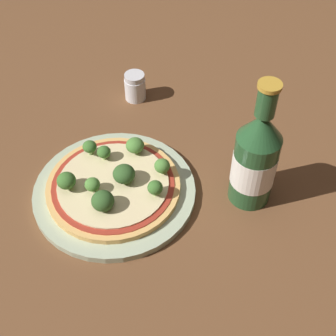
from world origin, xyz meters
The scene contains 14 objects.
ground_plane centered at (0.00, 0.00, 0.00)m, with size 3.00×3.00×0.00m, color brown.
plate centered at (-0.02, 0.00, 0.01)m, with size 0.26×0.26×0.01m.
pizza centered at (-0.02, 0.00, 0.02)m, with size 0.21×0.21×0.01m.
broccoli_floret_0 centered at (0.03, 0.06, 0.04)m, with size 0.03×0.03×0.03m.
broccoli_floret_1 centered at (-0.03, 0.07, 0.04)m, with size 0.03×0.03×0.03m.
broccoli_floret_2 centered at (-0.01, 0.01, 0.04)m, with size 0.04×0.04×0.03m.
broccoli_floret_3 centered at (0.05, 0.02, 0.04)m, with size 0.02×0.02×0.03m.
broccoli_floret_4 centered at (-0.03, -0.03, 0.04)m, with size 0.02×0.02×0.03m.
broccoli_floret_5 centered at (-0.09, 0.03, 0.04)m, with size 0.02×0.02×0.03m.
broccoli_floret_6 centered at (-0.06, 0.03, 0.04)m, with size 0.02×0.02×0.03m.
broccoli_floret_7 centered at (0.00, -0.05, 0.04)m, with size 0.03×0.03×0.03m.
broccoli_floret_8 centered at (-0.07, -0.05, 0.04)m, with size 0.03×0.03×0.03m.
beer_bottle centered at (0.16, 0.12, 0.08)m, with size 0.07×0.07×0.22m.
pepper_shaker centered at (-0.14, 0.21, 0.03)m, with size 0.04×0.04×0.06m.
Camera 1 is at (0.33, -0.34, 0.58)m, focal length 50.00 mm.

